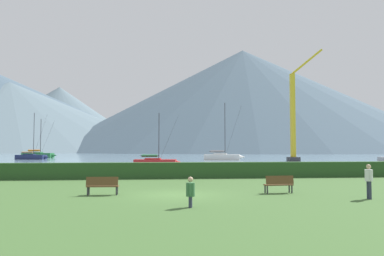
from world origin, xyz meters
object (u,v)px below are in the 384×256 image
at_px(park_bench_under_tree, 102,185).
at_px(dock_crane, 294,121).
at_px(sailboat_slip_0, 156,162).
at_px(sailboat_slip_4, 38,155).
at_px(sailboat_slip_3, 223,157).
at_px(sailboat_slip_1, 31,157).
at_px(park_bench_near_path, 279,183).
at_px(person_standing_walker, 369,179).
at_px(person_seated_viewer, 190,191).

bearing_deg(park_bench_under_tree, dock_crane, 61.60).
distance_m(sailboat_slip_0, sailboat_slip_4, 58.71).
bearing_deg(sailboat_slip_3, sailboat_slip_4, 165.52).
xyz_separation_m(sailboat_slip_1, park_bench_near_path, (33.21, -67.71, -0.09)).
bearing_deg(person_standing_walker, person_seated_viewer, -164.07).
relative_size(sailboat_slip_1, person_seated_viewer, 8.29).
height_order(sailboat_slip_3, person_standing_walker, sailboat_slip_3).
bearing_deg(person_standing_walker, park_bench_near_path, 147.54).
bearing_deg(park_bench_near_path, sailboat_slip_1, 112.01).
relative_size(person_standing_walker, dock_crane, 0.08).
bearing_deg(park_bench_under_tree, park_bench_near_path, 1.27).
xyz_separation_m(sailboat_slip_1, dock_crane, (53.18, -18.59, 6.93)).
relative_size(sailboat_slip_0, park_bench_under_tree, 4.48).
bearing_deg(person_seated_viewer, person_standing_walker, 20.37).
bearing_deg(person_standing_walker, sailboat_slip_3, 91.06).
bearing_deg(dock_crane, sailboat_slip_0, -148.05).
relative_size(sailboat_slip_0, sailboat_slip_3, 0.61).
relative_size(park_bench_near_path, person_seated_viewer, 1.26).
relative_size(sailboat_slip_4, person_standing_walker, 6.16).
height_order(sailboat_slip_1, park_bench_under_tree, sailboat_slip_1).
height_order(sailboat_slip_0, park_bench_under_tree, sailboat_slip_0).
xyz_separation_m(park_bench_under_tree, dock_crane, (29.29, 48.91, 7.02)).
height_order(sailboat_slip_1, person_seated_viewer, sailboat_slip_1).
relative_size(park_bench_near_path, park_bench_under_tree, 0.97).
height_order(sailboat_slip_0, person_standing_walker, sailboat_slip_0).
height_order(sailboat_slip_0, dock_crane, dock_crane).
relative_size(sailboat_slip_1, park_bench_under_tree, 6.33).
bearing_deg(sailboat_slip_1, park_bench_under_tree, -59.31).
relative_size(sailboat_slip_3, person_seated_viewer, 9.63).
distance_m(sailboat_slip_0, park_bench_under_tree, 32.77).
distance_m(sailboat_slip_0, park_bench_near_path, 33.39).
bearing_deg(dock_crane, sailboat_slip_4, 148.69).
relative_size(sailboat_slip_1, person_standing_walker, 6.28).
bearing_deg(park_bench_near_path, sailboat_slip_4, 109.37).
distance_m(park_bench_near_path, person_seated_viewer, 6.79).
height_order(sailboat_slip_0, person_seated_viewer, sailboat_slip_0).
bearing_deg(person_standing_walker, sailboat_slip_1, 122.86).
height_order(sailboat_slip_1, sailboat_slip_4, sailboat_slip_1).
height_order(sailboat_slip_4, dock_crane, dock_crane).
bearing_deg(person_standing_walker, sailboat_slip_0, 110.54).
relative_size(sailboat_slip_0, dock_crane, 0.34).
bearing_deg(park_bench_near_path, dock_crane, 63.76).
bearing_deg(dock_crane, sailboat_slip_3, 141.45).
relative_size(sailboat_slip_4, park_bench_near_path, 6.43).
distance_m(person_standing_walker, dock_crane, 54.78).
xyz_separation_m(park_bench_near_path, person_seated_viewer, (-5.22, -4.33, 0.16)).
bearing_deg(sailboat_slip_4, sailboat_slip_0, -49.44).
xyz_separation_m(park_bench_near_path, park_bench_under_tree, (-9.32, 0.20, 0.00)).
relative_size(sailboat_slip_1, dock_crane, 0.48).
xyz_separation_m(park_bench_near_path, dock_crane, (19.97, 49.12, 7.03)).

